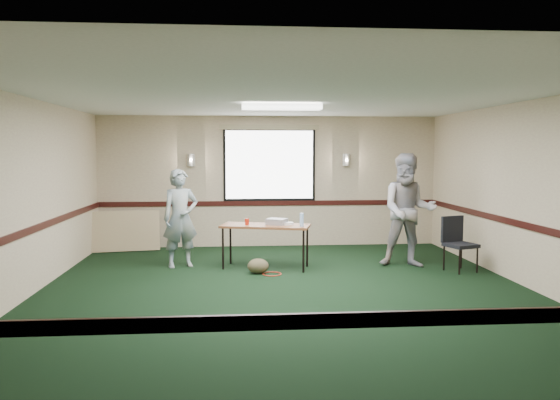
{
  "coord_description": "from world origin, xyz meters",
  "views": [
    {
      "loc": [
        -0.71,
        -7.3,
        1.95
      ],
      "look_at": [
        0.0,
        1.3,
        1.2
      ],
      "focal_mm": 35.0,
      "sensor_mm": 36.0,
      "label": 1
    }
  ],
  "objects": [
    {
      "name": "red_cup",
      "position": [
        -0.52,
        1.81,
        0.79
      ],
      "size": [
        0.07,
        0.07,
        0.11
      ],
      "primitive_type": "cylinder",
      "color": "#AD1C0B",
      "rests_on": "folding_table"
    },
    {
      "name": "folding_table",
      "position": [
        -0.2,
        1.8,
        0.68
      ],
      "size": [
        1.58,
        0.95,
        0.74
      ],
      "rotation": [
        0.0,
        0.0,
        -0.26
      ],
      "color": "brown",
      "rests_on": "ground"
    },
    {
      "name": "person_left",
      "position": [
        -1.64,
        2.02,
        0.84
      ],
      "size": [
        0.71,
        0.59,
        1.67
      ],
      "primitive_type": "imported",
      "rotation": [
        0.0,
        0.0,
        0.36
      ],
      "color": "#38587C",
      "rests_on": "ground"
    },
    {
      "name": "room_shell",
      "position": [
        0.0,
        2.12,
        1.58
      ],
      "size": [
        8.0,
        8.02,
        8.0
      ],
      "color": "tan",
      "rests_on": "ground"
    },
    {
      "name": "cable_coil",
      "position": [
        -0.13,
        1.3,
        0.01
      ],
      "size": [
        0.35,
        0.35,
        0.02
      ],
      "primitive_type": "torus",
      "rotation": [
        0.0,
        0.0,
        -0.17
      ],
      "color": "red",
      "rests_on": "ground"
    },
    {
      "name": "duffel_bag",
      "position": [
        -0.35,
        1.39,
        0.12
      ],
      "size": [
        0.37,
        0.29,
        0.24
      ],
      "primitive_type": "ellipsoid",
      "rotation": [
        0.0,
        0.0,
        0.09
      ],
      "color": "brown",
      "rests_on": "ground"
    },
    {
      "name": "folded_table",
      "position": [
        -3.0,
        3.6,
        0.4
      ],
      "size": [
        1.57,
        0.49,
        0.8
      ],
      "primitive_type": "cube",
      "rotation": [
        -0.21,
        0.0,
        0.17
      ],
      "color": "tan",
      "rests_on": "ground"
    },
    {
      "name": "water_bottle",
      "position": [
        0.38,
        1.53,
        0.85
      ],
      "size": [
        0.07,
        0.07,
        0.22
      ],
      "primitive_type": "cylinder",
      "color": "#94BDF2",
      "rests_on": "folding_table"
    },
    {
      "name": "person_right",
      "position": [
        2.23,
        1.72,
        0.97
      ],
      "size": [
        1.08,
        0.93,
        1.94
      ],
      "primitive_type": "imported",
      "rotation": [
        0.0,
        0.0,
        -0.23
      ],
      "color": "#7E94C4",
      "rests_on": "ground"
    },
    {
      "name": "ground",
      "position": [
        0.0,
        0.0,
        0.0
      ],
      "size": [
        8.0,
        8.0,
        0.0
      ],
      "primitive_type": "plane",
      "color": "black",
      "rests_on": "ground"
    },
    {
      "name": "conference_chair",
      "position": [
        2.95,
        1.36,
        0.52
      ],
      "size": [
        0.56,
        0.57,
        0.9
      ],
      "rotation": [
        0.0,
        0.0,
        0.34
      ],
      "color": "black",
      "rests_on": "ground"
    },
    {
      "name": "projector",
      "position": [
        -0.01,
        1.79,
        0.79
      ],
      "size": [
        0.4,
        0.38,
        0.1
      ],
      "primitive_type": "cube",
      "rotation": [
        0.0,
        0.0,
        -0.49
      ],
      "color": "gray",
      "rests_on": "folding_table"
    },
    {
      "name": "game_console",
      "position": [
        0.17,
        1.76,
        0.76
      ],
      "size": [
        0.18,
        0.15,
        0.04
      ],
      "primitive_type": "cube",
      "rotation": [
        0.0,
        0.0,
        0.05
      ],
      "color": "silver",
      "rests_on": "folding_table"
    }
  ]
}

